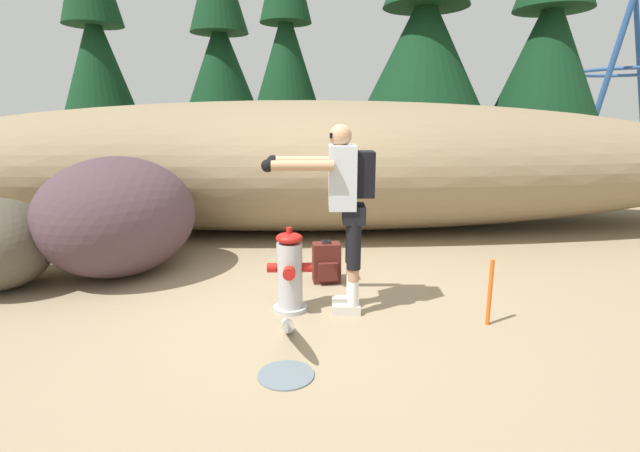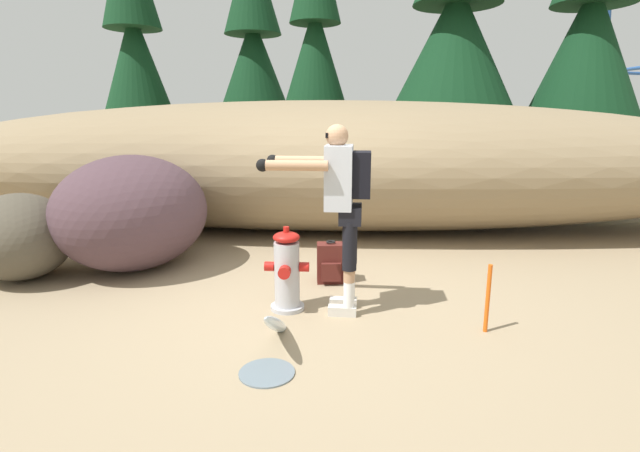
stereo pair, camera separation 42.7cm
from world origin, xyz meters
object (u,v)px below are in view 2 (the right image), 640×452
(spare_backpack, at_px, (331,263))
(fire_hydrant, at_px, (287,272))
(boulder_large, at_px, (132,213))
(utility_worker, at_px, (340,196))
(boulder_mid, at_px, (21,236))
(survey_stake, at_px, (488,299))

(spare_backpack, bearing_deg, fire_hydrant, -31.25)
(boulder_large, bearing_deg, utility_worker, -25.18)
(utility_worker, bearing_deg, boulder_large, -23.05)
(boulder_mid, bearing_deg, boulder_large, 20.31)
(fire_hydrant, distance_m, spare_backpack, 0.89)
(fire_hydrant, height_order, survey_stake, fire_hydrant)
(spare_backpack, xyz_separation_m, boulder_mid, (-3.50, -0.05, 0.27))
(fire_hydrant, relative_size, survey_stake, 1.35)
(utility_worker, bearing_deg, boulder_mid, -9.69)
(fire_hydrant, height_order, boulder_mid, boulder_mid)
(fire_hydrant, height_order, utility_worker, utility_worker)
(spare_backpack, bearing_deg, survey_stake, 44.34)
(boulder_large, height_order, survey_stake, boulder_large)
(boulder_large, bearing_deg, fire_hydrant, -30.12)
(fire_hydrant, xyz_separation_m, utility_worker, (0.50, -0.01, 0.73))
(fire_hydrant, xyz_separation_m, survey_stake, (1.76, -0.38, -0.07))
(fire_hydrant, relative_size, boulder_large, 0.44)
(survey_stake, bearing_deg, fire_hydrant, 167.74)
(boulder_mid, relative_size, survey_stake, 2.21)
(boulder_mid, distance_m, survey_stake, 5.00)
(survey_stake, bearing_deg, boulder_large, 157.70)
(utility_worker, xyz_separation_m, boulder_mid, (-3.61, 0.75, -0.62))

